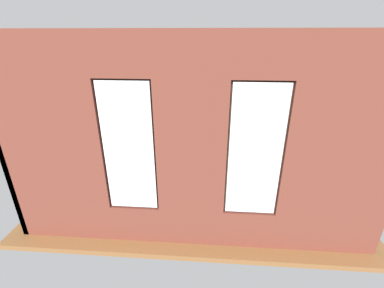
# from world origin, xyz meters

# --- Properties ---
(ground_plane) EXTENTS (6.94, 5.48, 0.10)m
(ground_plane) POSITION_xyz_m (0.00, 0.00, -0.05)
(ground_plane) COLOR brown
(brick_wall_with_windows) EXTENTS (6.34, 0.30, 3.55)m
(brick_wall_with_windows) POSITION_xyz_m (-0.00, 2.36, 1.76)
(brick_wall_with_windows) COLOR brown
(brick_wall_with_windows) RESTS_ON ground_plane
(white_wall_right) EXTENTS (0.10, 4.48, 3.55)m
(white_wall_right) POSITION_xyz_m (3.12, 0.20, 1.78)
(white_wall_right) COLOR silver
(white_wall_right) RESTS_ON ground_plane
(couch_by_window) EXTENTS (2.01, 0.87, 0.80)m
(couch_by_window) POSITION_xyz_m (-0.07, 1.71, 0.33)
(couch_by_window) COLOR black
(couch_by_window) RESTS_ON ground_plane
(couch_left) EXTENTS (0.87, 1.76, 0.80)m
(couch_left) POSITION_xyz_m (-2.47, 0.03, 0.33)
(couch_left) COLOR black
(couch_left) RESTS_ON ground_plane
(coffee_table) EXTENTS (1.58, 0.82, 0.43)m
(coffee_table) POSITION_xyz_m (0.45, -0.38, 0.39)
(coffee_table) COLOR tan
(coffee_table) RESTS_ON ground_plane
(cup_ceramic) EXTENTS (0.08, 0.08, 0.10)m
(cup_ceramic) POSITION_xyz_m (0.65, -0.48, 0.48)
(cup_ceramic) COLOR silver
(cup_ceramic) RESTS_ON coffee_table
(candle_jar) EXTENTS (0.08, 0.08, 0.10)m
(candle_jar) POSITION_xyz_m (0.01, -0.53, 0.48)
(candle_jar) COLOR #B7333D
(candle_jar) RESTS_ON coffee_table
(remote_silver) EXTENTS (0.13, 0.17, 0.02)m
(remote_silver) POSITION_xyz_m (0.33, -0.26, 0.44)
(remote_silver) COLOR #B2B2B7
(remote_silver) RESTS_ON coffee_table
(remote_gray) EXTENTS (0.17, 0.14, 0.02)m
(remote_gray) POSITION_xyz_m (0.92, -0.26, 0.44)
(remote_gray) COLOR #59595B
(remote_gray) RESTS_ON coffee_table
(media_console) EXTENTS (0.93, 0.42, 0.51)m
(media_console) POSITION_xyz_m (2.82, -0.13, 0.26)
(media_console) COLOR black
(media_console) RESTS_ON ground_plane
(tv_flatscreen) EXTENTS (1.11, 0.20, 0.77)m
(tv_flatscreen) POSITION_xyz_m (2.82, -0.14, 0.90)
(tv_flatscreen) COLOR black
(tv_flatscreen) RESTS_ON media_console
(papasan_chair) EXTENTS (1.01, 1.01, 0.66)m
(papasan_chair) POSITION_xyz_m (1.01, -1.54, 0.43)
(papasan_chair) COLOR olive
(papasan_chair) RESTS_ON ground_plane
(potted_plant_corner_near_left) EXTENTS (1.06, 0.89, 1.36)m
(potted_plant_corner_near_left) POSITION_xyz_m (-2.62, -1.75, 0.83)
(potted_plant_corner_near_left) COLOR #47423D
(potted_plant_corner_near_left) RESTS_ON ground_plane
(potted_plant_beside_window_right) EXTENTS (0.71, 0.79, 1.17)m
(potted_plant_beside_window_right) POSITION_xyz_m (1.82, 1.81, 0.69)
(potted_plant_beside_window_right) COLOR beige
(potted_plant_beside_window_right) RESTS_ON ground_plane
(potted_plant_mid_room_small) EXTENTS (0.40, 0.40, 0.70)m
(potted_plant_mid_room_small) POSITION_xyz_m (-0.59, -0.92, 0.48)
(potted_plant_mid_room_small) COLOR #47423D
(potted_plant_mid_room_small) RESTS_ON ground_plane
(potted_plant_foreground_right) EXTENTS (0.95, 1.03, 1.30)m
(potted_plant_foreground_right) POSITION_xyz_m (2.54, -1.69, 0.74)
(potted_plant_foreground_right) COLOR #9E5638
(potted_plant_foreground_right) RESTS_ON ground_plane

